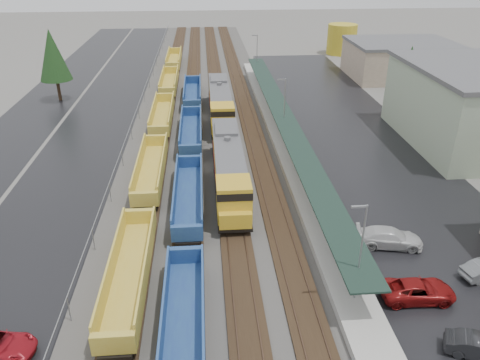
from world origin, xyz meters
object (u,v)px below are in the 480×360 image
object	(u,v)px
locomotive_trail	(220,103)
parked_car_east_c	(389,238)
storage_tank	(342,39)
well_string_blue	(187,248)
parked_car_east_b	(418,291)
well_string_yellow	(151,169)
locomotive_lead	(229,168)

from	to	relation	value
locomotive_trail	parked_car_east_c	xyz separation A→B (m)	(12.47, -32.03, -1.60)
storage_tank	parked_car_east_c	xyz separation A→B (m)	(-16.40, -74.04, -2.44)
well_string_blue	parked_car_east_c	size ratio (longest dim) A/B	18.29
locomotive_trail	well_string_blue	distance (m)	32.94
parked_car_east_b	parked_car_east_c	world-z (taller)	parked_car_east_c
storage_tank	parked_car_east_b	bearing A→B (deg)	-101.76
parked_car_east_b	well_string_yellow	bearing A→B (deg)	46.95
parked_car_east_b	locomotive_trail	bearing A→B (deg)	19.63
locomotive_trail	storage_tank	world-z (taller)	storage_tank
well_string_yellow	storage_tank	size ratio (longest dim) A/B	18.35
parked_car_east_c	locomotive_lead	bearing A→B (deg)	59.31
well_string_yellow	parked_car_east_c	bearing A→B (deg)	-34.01
parked_car_east_b	parked_car_east_c	bearing A→B (deg)	-1.01
well_string_yellow	parked_car_east_b	distance (m)	28.55
locomotive_trail	storage_tank	distance (m)	50.98
well_string_blue	parked_car_east_c	world-z (taller)	well_string_blue
well_string_yellow	locomotive_trail	bearing A→B (deg)	66.29
storage_tank	parked_car_east_b	world-z (taller)	storage_tank
locomotive_trail	parked_car_east_b	size ratio (longest dim) A/B	3.82
locomotive_lead	parked_car_east_b	bearing A→B (deg)	-55.25
well_string_blue	storage_tank	world-z (taller)	storage_tank
well_string_blue	parked_car_east_b	bearing A→B (deg)	-19.78
locomotive_lead	locomotive_trail	bearing A→B (deg)	90.00
well_string_yellow	well_string_blue	distance (m)	15.00
well_string_yellow	well_string_blue	world-z (taller)	well_string_yellow
locomotive_trail	well_string_yellow	world-z (taller)	locomotive_trail
parked_car_east_c	storage_tank	bearing A→B (deg)	-1.70
well_string_yellow	well_string_blue	size ratio (longest dim) A/B	1.20
locomotive_lead	parked_car_east_b	distance (m)	21.33
locomotive_lead	well_string_yellow	distance (m)	8.56
storage_tank	well_string_yellow	bearing A→B (deg)	-121.48
locomotive_lead	parked_car_east_c	xyz separation A→B (m)	(12.47, -11.03, -1.60)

